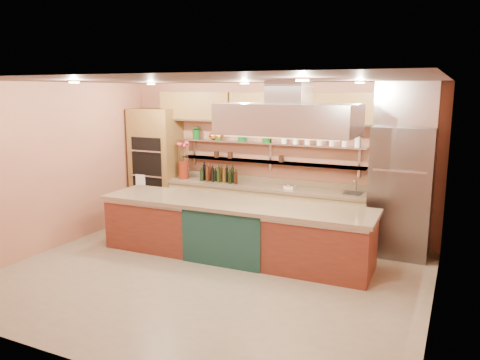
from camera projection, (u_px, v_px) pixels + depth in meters
The scene contains 21 objects.
floor at pixel (210, 276), 6.84m from camera, with size 6.00×5.00×0.02m, color gray.
ceiling at pixel (207, 80), 6.30m from camera, with size 6.00×5.00×0.02m, color black.
wall_back at pixel (274, 159), 8.79m from camera, with size 6.00×0.04×2.80m, color #B47155.
wall_front at pixel (77, 228), 4.35m from camera, with size 6.00×0.04×2.80m, color #B47155.
wall_left at pixel (52, 167), 7.84m from camera, with size 0.04×5.00×2.80m, color #B47155.
wall_right at pixel (439, 204), 5.30m from camera, with size 0.04×5.00×2.80m, color #B47155.
oven_stack at pixel (156, 165), 9.58m from camera, with size 0.95×0.64×2.30m, color olive.
refrigerator at pixel (401, 192), 7.54m from camera, with size 0.95×0.72×2.10m, color slate.
back_counter at pixel (265, 210), 8.72m from camera, with size 3.84×0.64×0.93m, color tan.
wall_shelf_lower at pixel (268, 162), 8.70m from camera, with size 3.60×0.26×0.03m, color #BBBCC3.
wall_shelf_upper at pixel (269, 143), 8.63m from camera, with size 3.60×0.26×0.03m, color #BBBCC3.
upper_cabinets at pixel (271, 108), 8.45m from camera, with size 4.60×0.36×0.55m, color olive.
range_hood at pixel (289, 119), 6.80m from camera, with size 2.00×1.00×0.45m, color #BBBCC3.
ceiling_downlights at pixel (214, 82), 6.49m from camera, with size 4.00×2.80×0.02m, color #FFE5A5.
island at pixel (233, 230), 7.52m from camera, with size 4.39×0.95×0.92m, color maroon.
flower_vase at pixel (184, 170), 9.28m from camera, with size 0.20×0.20×0.35m, color maroon.
oil_bottle_cluster at pixel (220, 175), 8.95m from camera, with size 0.86×0.25×0.28m, color black.
kitchen_scale at pixel (289, 186), 8.37m from camera, with size 0.18×0.13×0.10m, color white.
bar_faucet at pixel (356, 187), 7.95m from camera, with size 0.03×0.03×0.24m, color silver.
copper_kettle at pixel (214, 136), 9.11m from camera, with size 0.18×0.18×0.14m, color orange.
green_canister at pixel (243, 136), 8.84m from camera, with size 0.15×0.15×0.18m, color #0F4616.
Camera 1 is at (3.17, -5.63, 2.67)m, focal length 35.00 mm.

